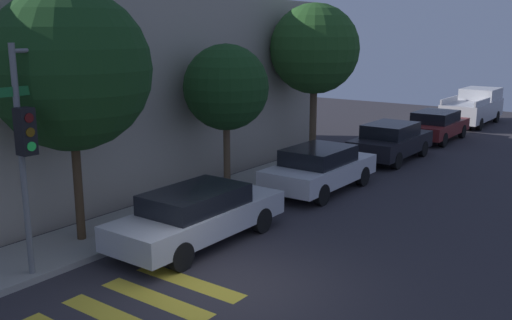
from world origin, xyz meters
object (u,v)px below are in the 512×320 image
(sedan_far_end, at_px, (391,141))
(pickup_truck, at_px, (474,107))
(sedan_tail_of_row, at_px, (436,125))
(tree_far_end, at_px, (315,49))
(traffic_light_pole, at_px, (40,119))
(sedan_near_corner, at_px, (198,214))
(sedan_middle, at_px, (320,168))
(tree_near_corner, at_px, (70,70))
(tree_midblock, at_px, (226,88))

(sedan_far_end, xyz_separation_m, pickup_truck, (11.05, 0.00, 0.17))
(sedan_tail_of_row, bearing_deg, tree_far_end, 163.56)
(traffic_light_pole, height_order, sedan_far_end, traffic_light_pole)
(traffic_light_pole, xyz_separation_m, sedan_far_end, (14.23, -1.27, -2.46))
(sedan_near_corner, xyz_separation_m, sedan_middle, (5.65, 0.00, 0.03))
(sedan_tail_of_row, relative_size, tree_near_corner, 0.73)
(tree_far_end, bearing_deg, tree_midblock, 180.00)
(sedan_near_corner, relative_size, tree_near_corner, 0.79)
(traffic_light_pole, xyz_separation_m, tree_far_end, (11.96, 0.91, 1.05))
(sedan_tail_of_row, bearing_deg, tree_midblock, 170.13)
(traffic_light_pole, relative_size, sedan_tail_of_row, 1.09)
(pickup_truck, height_order, tree_midblock, tree_midblock)
(pickup_truck, relative_size, tree_far_end, 0.89)
(sedan_far_end, xyz_separation_m, tree_far_end, (-2.27, 2.17, 3.51))
(traffic_light_pole, relative_size, sedan_middle, 1.09)
(sedan_far_end, height_order, pickup_truck, pickup_truck)
(tree_far_end, bearing_deg, sedan_near_corner, -166.24)
(tree_midblock, bearing_deg, sedan_near_corner, -149.87)
(sedan_middle, relative_size, pickup_truck, 0.82)
(sedan_tail_of_row, distance_m, tree_midblock, 12.92)
(sedan_tail_of_row, distance_m, tree_far_end, 8.45)
(sedan_near_corner, relative_size, tree_far_end, 0.79)
(traffic_light_pole, height_order, tree_midblock, traffic_light_pole)
(sedan_middle, height_order, sedan_far_end, sedan_far_end)
(sedan_tail_of_row, bearing_deg, sedan_far_end, 180.00)
(sedan_near_corner, bearing_deg, pickup_truck, 0.00)
(sedan_near_corner, xyz_separation_m, tree_far_end, (8.87, 2.17, 3.55))
(pickup_truck, bearing_deg, sedan_near_corner, -180.00)
(pickup_truck, xyz_separation_m, tree_far_end, (-13.32, 2.17, 3.34))
(sedan_near_corner, xyz_separation_m, pickup_truck, (22.19, 0.00, 0.22))
(sedan_tail_of_row, xyz_separation_m, tree_far_end, (-7.36, 2.17, 3.55))
(tree_midblock, bearing_deg, sedan_tail_of_row, -9.87)
(tree_midblock, bearing_deg, sedan_far_end, -16.36)
(sedan_far_end, distance_m, tree_midblock, 8.10)
(traffic_light_pole, height_order, sedan_near_corner, traffic_light_pole)
(traffic_light_pole, distance_m, tree_far_end, 12.04)
(pickup_truck, height_order, tree_far_end, tree_far_end)
(tree_far_end, bearing_deg, tree_near_corner, 180.00)
(sedan_middle, xyz_separation_m, tree_midblock, (-1.91, 2.17, 2.52))
(sedan_near_corner, bearing_deg, tree_near_corner, 127.72)
(sedan_far_end, bearing_deg, tree_far_end, 136.28)
(sedan_middle, distance_m, tree_near_corner, 8.34)
(sedan_near_corner, distance_m, tree_far_end, 9.80)
(traffic_light_pole, bearing_deg, tree_midblock, 7.54)
(sedan_near_corner, distance_m, sedan_far_end, 11.14)
(sedan_tail_of_row, relative_size, pickup_truck, 0.82)
(pickup_truck, bearing_deg, sedan_far_end, -180.00)
(sedan_near_corner, relative_size, sedan_far_end, 1.09)
(pickup_truck, relative_size, tree_midblock, 1.16)
(tree_near_corner, distance_m, tree_midblock, 5.48)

